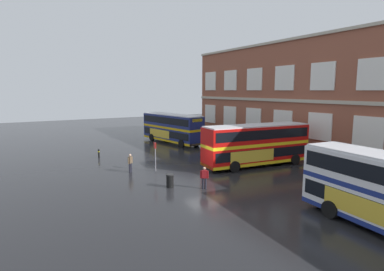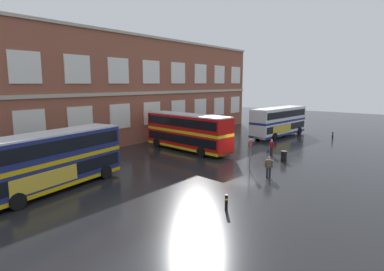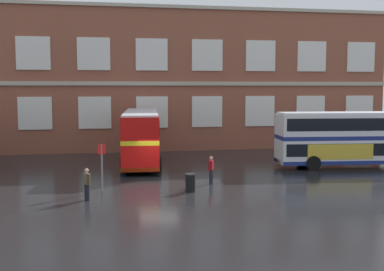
# 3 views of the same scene
# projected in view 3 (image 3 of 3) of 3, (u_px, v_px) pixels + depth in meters

# --- Properties ---
(ground_plane) EXTENTS (120.00, 120.00, 0.00)m
(ground_plane) POSITION_uv_depth(u_px,v_px,m) (156.00, 175.00, 33.83)
(ground_plane) COLOR black
(brick_terminal_building) EXTENTS (46.04, 8.19, 13.26)m
(brick_terminal_building) POSITION_uv_depth(u_px,v_px,m) (147.00, 81.00, 49.01)
(brick_terminal_building) COLOR brown
(brick_terminal_building) RESTS_ON ground
(double_decker_middle) EXTENTS (3.75, 11.21, 4.07)m
(double_decker_middle) POSITION_uv_depth(u_px,v_px,m) (141.00, 137.00, 38.09)
(double_decker_middle) COLOR red
(double_decker_middle) RESTS_ON ground
(double_decker_far) EXTENTS (11.19, 3.65, 4.07)m
(double_decker_far) POSITION_uv_depth(u_px,v_px,m) (351.00, 138.00, 36.98)
(double_decker_far) COLOR silver
(double_decker_far) RESTS_ON ground
(waiting_passenger) EXTENTS (0.44, 0.59, 1.70)m
(waiting_passenger) POSITION_uv_depth(u_px,v_px,m) (87.00, 183.00, 26.18)
(waiting_passenger) COLOR black
(waiting_passenger) RESTS_ON ground
(second_passenger) EXTENTS (0.44, 0.59, 1.70)m
(second_passenger) POSITION_uv_depth(u_px,v_px,m) (211.00, 169.00, 30.67)
(second_passenger) COLOR black
(second_passenger) RESTS_ON ground
(bus_stand_flag) EXTENTS (0.44, 0.10, 2.70)m
(bus_stand_flag) POSITION_uv_depth(u_px,v_px,m) (102.00, 163.00, 28.33)
(bus_stand_flag) COLOR slate
(bus_stand_flag) RESTS_ON ground
(station_litter_bin) EXTENTS (0.60, 0.60, 1.03)m
(station_litter_bin) POSITION_uv_depth(u_px,v_px,m) (190.00, 183.00, 28.39)
(station_litter_bin) COLOR black
(station_litter_bin) RESTS_ON ground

